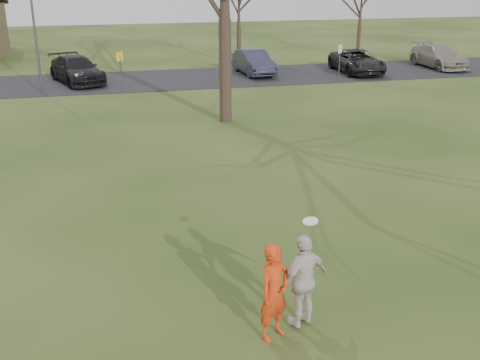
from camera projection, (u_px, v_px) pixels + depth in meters
name	position (u px, v px, depth m)	size (l,w,h in m)	color
ground	(292.00, 335.00, 10.22)	(120.00, 120.00, 0.00)	#1E380F
parking_strip	(155.00, 80.00, 32.99)	(62.00, 6.50, 0.04)	black
player_defender	(274.00, 292.00, 9.89)	(0.65, 0.43, 1.79)	red
car_3	(77.00, 70.00, 31.92)	(2.01, 4.94, 1.43)	black
car_5	(254.00, 62.00, 34.38)	(1.50, 4.31, 1.42)	#2C2B41
car_6	(357.00, 61.00, 34.93)	(2.26, 4.90, 1.36)	black
car_7	(439.00, 56.00, 36.74)	(1.94, 4.78, 1.39)	gray
catching_play	(304.00, 280.00, 10.18)	(1.12, 0.82, 2.04)	beige
lamp_post	(33.00, 14.00, 28.03)	(0.34, 0.34, 6.27)	#47474C
sign_yellow	(120.00, 64.00, 29.32)	(0.35, 0.35, 2.08)	#47474C
sign_white	(340.00, 56.00, 31.93)	(0.35, 0.35, 2.08)	#47474C
small_tree_row	(213.00, 3.00, 37.20)	(55.00, 5.90, 8.50)	#352821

